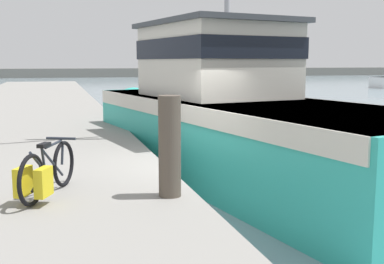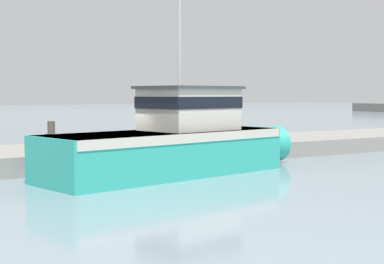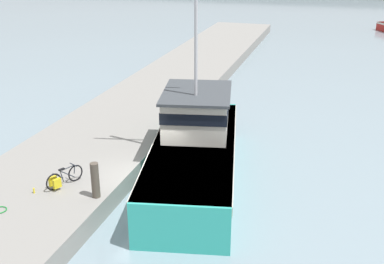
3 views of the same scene
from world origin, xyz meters
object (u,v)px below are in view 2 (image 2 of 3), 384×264
Objects in this scene: fishing_boat_main at (176,140)px; mooring_post at (51,138)px; water_bottle_on_curb at (25,148)px; bicycle_touring at (47,143)px.

fishing_boat_main is 9.24× the size of mooring_post.
mooring_post is 2.51m from water_bottle_on_curb.
fishing_boat_main reaches higher than mooring_post.
bicycle_touring is at bearing 46.68° from water_bottle_on_curb.
mooring_post is (1.66, -0.35, 0.35)m from bicycle_touring.
water_bottle_on_curb is at bearing -109.03° from bicycle_touring.
bicycle_touring is 1.73m from mooring_post.
fishing_boat_main reaches higher than bicycle_touring.
fishing_boat_main is 60.34× the size of water_bottle_on_curb.
bicycle_touring reaches higher than water_bottle_on_curb.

